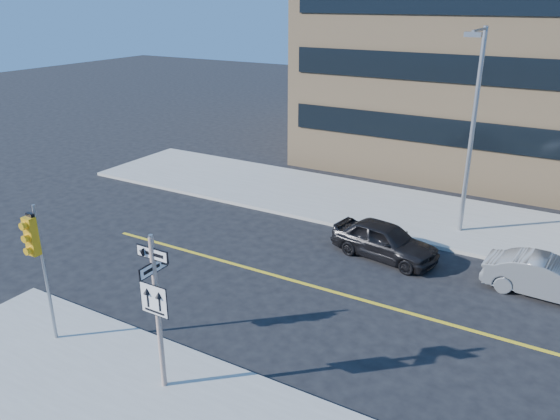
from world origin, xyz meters
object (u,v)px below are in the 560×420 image
Objects in this scene: traffic_signal at (35,247)px; parked_car_a at (385,240)px; sign_pole at (157,305)px; parked_car_b at (547,278)px; streetlight_a at (473,120)px.

traffic_signal is 0.99× the size of parked_car_a.
sign_pole is 1.04× the size of parked_car_b.
sign_pole is at bearing 145.35° from parked_car_b.
sign_pole is at bearing -106.77° from streetlight_a.
sign_pole is 4.05m from traffic_signal.
parked_car_b is 0.49× the size of streetlight_a.
traffic_signal is at bearing 158.40° from parked_car_a.
parked_car_a is at bearing 58.65° from traffic_signal.
traffic_signal is 11.91m from parked_car_a.
traffic_signal is at bearing -120.80° from streetlight_a.
sign_pole is at bearing 2.11° from traffic_signal.
streetlight_a reaches higher than parked_car_b.
streetlight_a is at bearing 49.15° from parked_car_b.
sign_pole reaches higher than traffic_signal.
parked_car_a reaches higher than parked_car_b.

